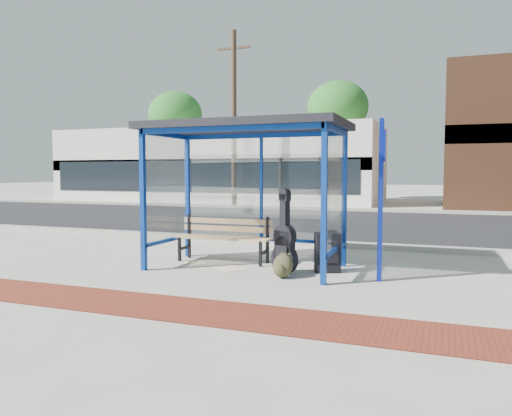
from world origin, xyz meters
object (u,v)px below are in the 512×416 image
at_px(bench, 224,236).
at_px(backpack, 282,266).
at_px(suitcase, 328,253).
at_px(guitar_bag, 285,245).

height_order(bench, backpack, bench).
relative_size(suitcase, backpack, 1.82).
xyz_separation_m(bench, suitcase, (1.95, -0.29, -0.15)).
bearing_deg(suitcase, bench, 147.68).
height_order(suitcase, backpack, suitcase).
bearing_deg(guitar_bag, suitcase, 54.57).
xyz_separation_m(suitcase, backpack, (-0.54, -0.69, -0.14)).
height_order(guitar_bag, backpack, guitar_bag).
bearing_deg(bench, backpack, -35.82).
relative_size(bench, backpack, 4.63).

